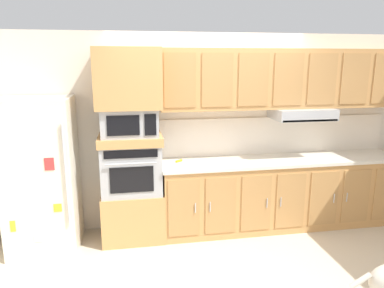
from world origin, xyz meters
name	(u,v)px	position (x,y,z in m)	size (l,w,h in m)	color
ground_plane	(226,260)	(0.00, 0.00, 0.00)	(9.60, 9.60, 0.00)	beige
back_kitchen_wall	(206,131)	(0.00, 1.11, 1.25)	(6.20, 0.12, 2.50)	silver
refrigerator	(42,175)	(-2.01, 0.68, 0.88)	(0.76, 0.73, 1.76)	silver
oven_base_cabinet	(133,214)	(-1.00, 0.75, 0.30)	(0.74, 0.62, 0.60)	tan
built_in_oven	(131,167)	(-1.00, 0.75, 0.90)	(0.70, 0.62, 0.60)	#A8AAAF
appliance_mid_shelf	(130,139)	(-1.00, 0.75, 1.25)	(0.74, 0.62, 0.10)	tan
microwave	(130,121)	(-1.00, 0.75, 1.46)	(0.64, 0.54, 0.32)	#A8AAAF
appliance_upper_cabinet	(128,78)	(-1.00, 0.75, 1.96)	(0.74, 0.62, 0.68)	tan
lower_cabinet_run	(281,194)	(0.93, 0.75, 0.44)	(3.12, 0.63, 0.88)	tan
countertop_slab	(282,160)	(0.93, 0.75, 0.90)	(3.16, 0.64, 0.04)	silver
backsplash_panel	(275,135)	(0.93, 1.04, 1.17)	(3.16, 0.02, 0.50)	white
upper_cabinet_with_hood	(284,81)	(0.95, 0.87, 1.90)	(3.12, 0.48, 0.88)	tan
screwdriver	(180,161)	(-0.40, 0.81, 0.93)	(0.17, 0.17, 0.03)	yellow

